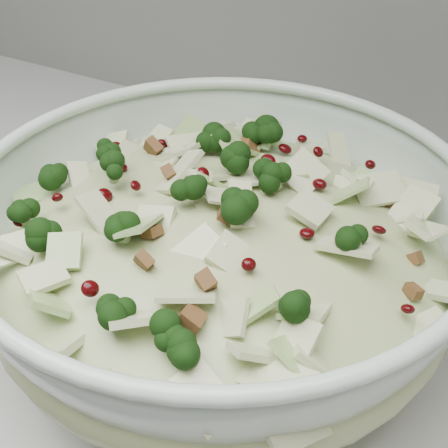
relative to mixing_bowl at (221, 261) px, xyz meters
The scene contains 2 objects.
mixing_bowl is the anchor object (origin of this frame).
salad 0.02m from the mixing_bowl, behind, with size 0.36×0.36×0.15m.
Camera 1 is at (0.05, 1.28, 1.29)m, focal length 50.00 mm.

